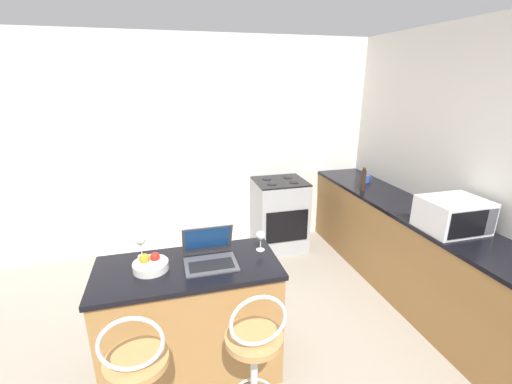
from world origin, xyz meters
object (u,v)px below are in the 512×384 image
object	(u,v)px
wine_glass_short	(260,236)
mug_blue	(366,179)
pepper_mill	(363,180)
stove_range	(280,214)
fruit_bowl	(150,264)
wine_glass_tall	(141,241)
bar_stool_far	(255,367)
microwave	(453,215)
laptop	(209,253)

from	to	relation	value
wine_glass_short	mug_blue	distance (m)	2.18
wine_glass_short	pepper_mill	bearing A→B (deg)	35.26
wine_glass_short	stove_range	bearing A→B (deg)	66.38
fruit_bowl	wine_glass_tall	size ratio (longest dim) A/B	1.44
pepper_mill	wine_glass_tall	world-z (taller)	pepper_mill
bar_stool_far	pepper_mill	distance (m)	2.48
microwave	fruit_bowl	bearing A→B (deg)	179.94
stove_range	mug_blue	distance (m)	1.16
fruit_bowl	mug_blue	world-z (taller)	fruit_bowl
laptop	stove_range	distance (m)	2.12
laptop	wine_glass_tall	xyz separation A→B (m)	(-0.46, 0.18, 0.06)
laptop	microwave	distance (m)	2.02
wine_glass_tall	microwave	bearing A→B (deg)	-4.53
wine_glass_short	mug_blue	xyz separation A→B (m)	(1.72, 1.34, -0.07)
stove_range	pepper_mill	distance (m)	1.14
stove_range	wine_glass_short	distance (m)	1.91
stove_range	fruit_bowl	xyz separation A→B (m)	(-1.51, -1.74, 0.49)
mug_blue	pepper_mill	bearing A→B (deg)	-128.34
bar_stool_far	fruit_bowl	world-z (taller)	bar_stool_far
bar_stool_far	wine_glass_short	world-z (taller)	wine_glass_short
wine_glass_short	pepper_mill	world-z (taller)	pepper_mill
laptop	pepper_mill	xyz separation A→B (m)	(1.88, 1.12, 0.07)
fruit_bowl	mug_blue	bearing A→B (deg)	29.37
fruit_bowl	pepper_mill	bearing A→B (deg)	26.34
stove_range	fruit_bowl	bearing A→B (deg)	-130.96
wine_glass_short	fruit_bowl	bearing A→B (deg)	-175.07
mug_blue	pepper_mill	size ratio (longest dim) A/B	0.37
mug_blue	wine_glass_tall	size ratio (longest dim) A/B	0.62
bar_stool_far	wine_glass_tall	xyz separation A→B (m)	(-0.63, 0.77, 0.53)
mug_blue	stove_range	bearing A→B (deg)	161.55
bar_stool_far	mug_blue	distance (m)	2.81
stove_range	wine_glass_tall	xyz separation A→B (m)	(-1.57, -1.54, 0.57)
laptop	pepper_mill	distance (m)	2.19
mug_blue	wine_glass_tall	xyz separation A→B (m)	(-2.56, -1.21, 0.07)
stove_range	bar_stool_far	bearing A→B (deg)	-112.21
bar_stool_far	fruit_bowl	size ratio (longest dim) A/B	4.48
bar_stool_far	wine_glass_short	bearing A→B (deg)	71.57
laptop	wine_glass_tall	bearing A→B (deg)	158.25
microwave	stove_range	size ratio (longest dim) A/B	0.54
bar_stool_far	stove_range	world-z (taller)	bar_stool_far
pepper_mill	wine_glass_tall	size ratio (longest dim) A/B	1.68
bar_stool_far	mug_blue	bearing A→B (deg)	45.68
wine_glass_tall	bar_stool_far	bearing A→B (deg)	-50.86
microwave	stove_range	world-z (taller)	microwave
wine_glass_short	pepper_mill	distance (m)	1.84
pepper_mill	wine_glass_tall	xyz separation A→B (m)	(-2.34, -0.93, -0.01)
microwave	fruit_bowl	world-z (taller)	microwave
fruit_bowl	mug_blue	distance (m)	2.87
laptop	mug_blue	xyz separation A→B (m)	(2.10, 1.40, -0.02)
laptop	microwave	world-z (taller)	microwave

